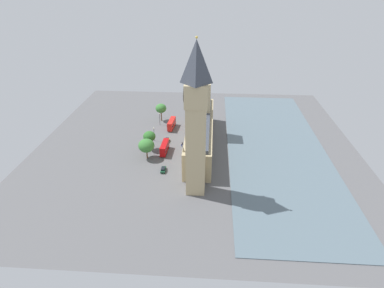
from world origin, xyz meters
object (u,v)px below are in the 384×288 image
pedestrian_corner (182,145)px  pedestrian_leading (186,121)px  clock_tower (196,120)px  plane_tree_near_tower (149,136)px  double_decker_bus_opposite_hall (165,147)px  pedestrian_far_end (182,144)px  car_dark_green_kerbside (163,169)px  street_lamp_slot_10 (154,132)px  double_decker_bus_midblock (172,124)px  plane_tree_by_river_gate (161,108)px  plane_tree_trailing (146,146)px  car_yellow_cab_under_trees (167,140)px  parliament_building (200,128)px  street_lamp_slot_11 (160,117)px

pedestrian_corner → pedestrian_leading: bearing=92.3°
clock_tower → plane_tree_near_tower: (22.88, -29.82, -22.19)m
double_decker_bus_opposite_hall → pedestrian_far_end: size_ratio=7.11×
car_dark_green_kerbside → street_lamp_slot_10: 28.22m
double_decker_bus_midblock → pedestrian_leading: (-6.95, -7.80, -1.88)m
double_decker_bus_midblock → pedestrian_far_end: size_ratio=7.17×
street_lamp_slot_10 → plane_tree_near_tower: bearing=87.2°
plane_tree_by_river_gate → plane_tree_trailing: size_ratio=1.05×
plane_tree_by_river_gate → plane_tree_near_tower: size_ratio=1.05×
clock_tower → car_yellow_cab_under_trees: 49.77m
car_yellow_cab_under_trees → plane_tree_near_tower: (6.69, 7.93, 5.93)m
pedestrian_leading → pedestrian_corner: (-0.22, 27.16, -0.06)m
double_decker_bus_midblock → plane_tree_by_river_gate: bearing=-49.2°
parliament_building → plane_tree_trailing: bearing=34.1°
clock_tower → plane_tree_by_river_gate: size_ratio=5.74×
car_yellow_cab_under_trees → plane_tree_near_tower: plane_tree_near_tower is taller
double_decker_bus_midblock → double_decker_bus_opposite_hall: bearing=95.0°
double_decker_bus_opposite_hall → street_lamp_slot_10: 13.13m
car_dark_green_kerbside → plane_tree_by_river_gate: size_ratio=0.46×
car_dark_green_kerbside → plane_tree_trailing: plane_tree_trailing is taller
car_dark_green_kerbside → double_decker_bus_midblock: bearing=92.7°
car_dark_green_kerbside → car_yellow_cab_under_trees: bearing=95.1°
plane_tree_trailing → plane_tree_near_tower: bearing=-89.3°
clock_tower → double_decker_bus_midblock: 61.56m
double_decker_bus_midblock → pedestrian_corner: 20.74m
double_decker_bus_midblock → plane_tree_near_tower: size_ratio=1.15×
parliament_building → car_dark_green_kerbside: parliament_building is taller
double_decker_bus_midblock → car_dark_green_kerbside: 41.39m
parliament_building → plane_tree_trailing: (22.86, 15.49, -1.65)m
parliament_building → double_decker_bus_opposite_hall: 19.47m
street_lamp_slot_11 → plane_tree_by_river_gate: bearing=-90.2°
parliament_building → pedestrian_far_end: parliament_building is taller
double_decker_bus_midblock → street_lamp_slot_11: (6.93, -4.06, 2.07)m
clock_tower → double_decker_bus_opposite_hall: 41.30m
double_decker_bus_midblock → street_lamp_slot_10: bearing=70.5°
car_yellow_cab_under_trees → pedestrian_leading: 24.55m
pedestrian_leading → pedestrian_corner: 27.17m
pedestrian_leading → plane_tree_near_tower: 34.88m
plane_tree_by_river_gate → plane_tree_trailing: 40.79m
parliament_building → car_yellow_cab_under_trees: parliament_building is taller
car_dark_green_kerbside → street_lamp_slot_10: size_ratio=0.64×
clock_tower → pedestrian_far_end: (8.39, -35.42, -28.33)m
parliament_building → plane_tree_by_river_gate: (22.73, -25.29, -0.70)m
plane_tree_trailing → plane_tree_by_river_gate: bearing=-90.2°
plane_tree_by_river_gate → parliament_building: bearing=132.0°
plane_tree_near_tower → street_lamp_slot_11: size_ratio=1.36×
car_yellow_cab_under_trees → street_lamp_slot_10: size_ratio=0.67×
clock_tower → car_yellow_cab_under_trees: (16.19, -37.75, -28.11)m
car_dark_green_kerbside → plane_tree_by_river_gate: plane_tree_by_river_gate is taller
clock_tower → street_lamp_slot_11: clock_tower is taller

